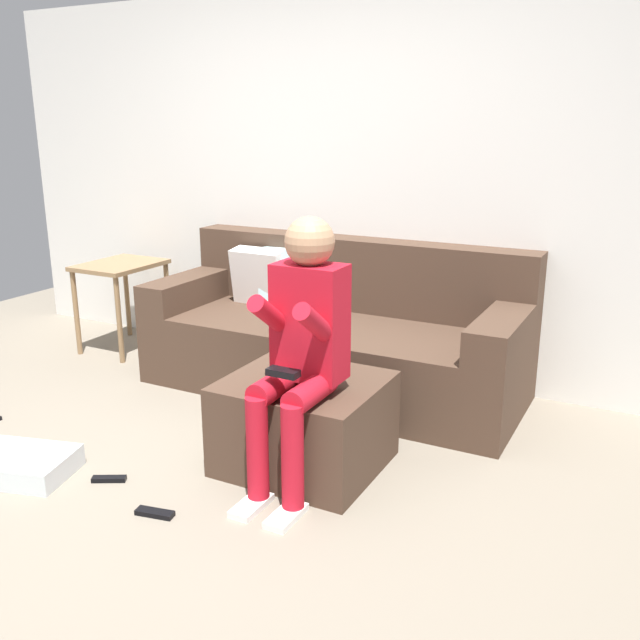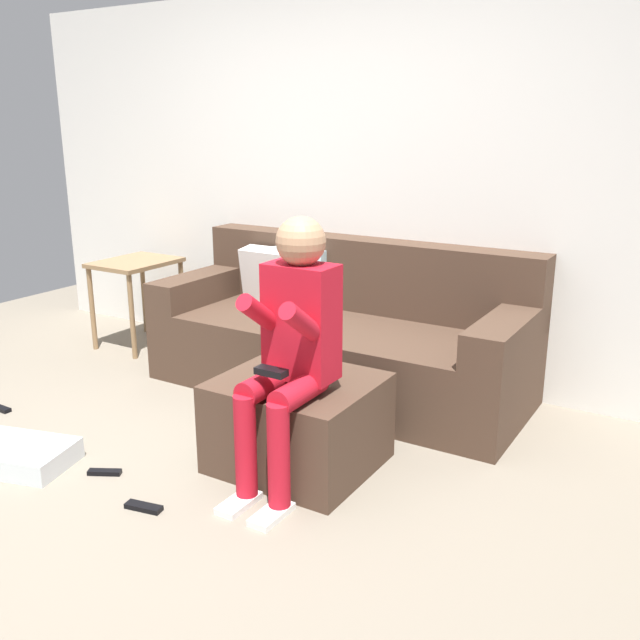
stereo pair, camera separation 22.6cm
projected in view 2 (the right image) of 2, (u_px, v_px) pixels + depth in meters
The scene contains 9 objects.
ground_plane at pixel (124, 490), 3.14m from camera, with size 6.91×6.91×0.00m, color slate.
wall_back at pixel (347, 185), 4.49m from camera, with size 5.32×0.10×2.41m, color silver.
couch_sectional at pixel (341, 336), 4.27m from camera, with size 2.29×0.90×0.89m.
ottoman at pixel (298, 422), 3.32m from camera, with size 0.72×0.65×0.44m, color #473326.
person_seated at pixel (292, 338), 3.01m from camera, with size 0.31×0.60×1.22m.
storage_bin at pixel (20, 455), 3.35m from camera, with size 0.49×0.33×0.10m, color silver.
side_table at pixel (136, 275), 5.03m from camera, with size 0.46×0.57×0.63m.
remote_near_ottoman at pixel (144, 507), 2.98m from camera, with size 0.17×0.05×0.02m, color black.
remote_by_storage_bin at pixel (105, 472), 3.27m from camera, with size 0.16×0.04×0.02m, color black.
Camera 2 is at (2.21, -1.93, 1.61)m, focal length 38.96 mm.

